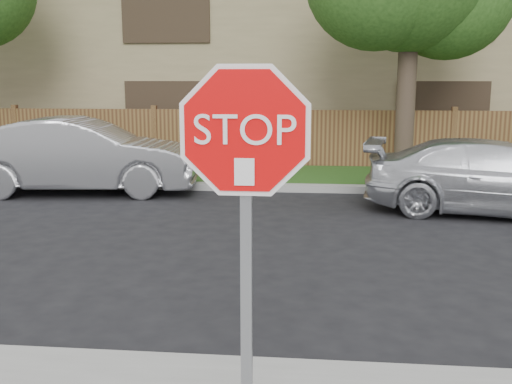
# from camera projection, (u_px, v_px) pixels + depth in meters

# --- Properties ---
(ground) EXTENTS (90.00, 90.00, 0.00)m
(ground) POSITION_uv_depth(u_px,v_px,m) (260.00, 368.00, 5.11)
(ground) COLOR black
(ground) RESTS_ON ground
(far_curb) EXTENTS (70.00, 0.30, 0.15)m
(far_curb) POSITION_uv_depth(u_px,v_px,m) (295.00, 188.00, 13.06)
(far_curb) COLOR gray
(far_curb) RESTS_ON ground
(grass_strip) EXTENTS (70.00, 3.00, 0.12)m
(grass_strip) POSITION_uv_depth(u_px,v_px,m) (298.00, 176.00, 14.67)
(grass_strip) COLOR #1E4714
(grass_strip) RESTS_ON ground
(fence) EXTENTS (70.00, 0.12, 1.60)m
(fence) POSITION_uv_depth(u_px,v_px,m) (300.00, 140.00, 16.10)
(fence) COLOR #4C2D1B
(fence) RESTS_ON ground
(apartment_building) EXTENTS (35.20, 9.20, 7.20)m
(apartment_building) POSITION_uv_depth(u_px,v_px,m) (306.00, 47.00, 21.06)
(apartment_building) COLOR #8C7E57
(apartment_building) RESTS_ON ground
(stop_sign) EXTENTS (1.01, 0.13, 2.55)m
(stop_sign) POSITION_uv_depth(u_px,v_px,m) (245.00, 189.00, 3.31)
(stop_sign) COLOR gray
(stop_sign) RESTS_ON sidewalk_near
(sedan_left) EXTENTS (5.04, 2.23, 1.61)m
(sedan_left) POSITION_uv_depth(u_px,v_px,m) (81.00, 156.00, 12.75)
(sedan_left) COLOR #A3A3A7
(sedan_left) RESTS_ON ground
(sedan_right) EXTENTS (4.88, 2.65, 1.34)m
(sedan_right) POSITION_uv_depth(u_px,v_px,m) (495.00, 177.00, 10.79)
(sedan_right) COLOR silver
(sedan_right) RESTS_ON ground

